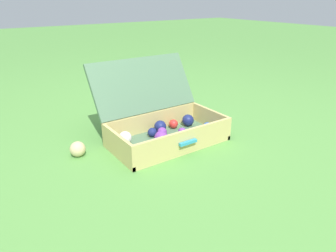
# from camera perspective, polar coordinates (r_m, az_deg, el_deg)

# --- Properties ---
(ground_plane) EXTENTS (16.00, 16.00, 0.00)m
(ground_plane) POSITION_cam_1_polar(r_m,az_deg,el_deg) (1.76, -1.88, -4.27)
(ground_plane) COLOR #569342
(open_suitcase) EXTENTS (0.66, 0.57, 0.44)m
(open_suitcase) POSITION_cam_1_polar(r_m,az_deg,el_deg) (1.84, -1.14, 0.72)
(open_suitcase) COLOR #4C7051
(open_suitcase) RESTS_ON ground
(stray_ball_on_grass) EXTENTS (0.08, 0.08, 0.08)m
(stray_ball_on_grass) POSITION_cam_1_polar(r_m,az_deg,el_deg) (1.73, -16.24, -4.08)
(stray_ball_on_grass) COLOR #D1B784
(stray_ball_on_grass) RESTS_ON ground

